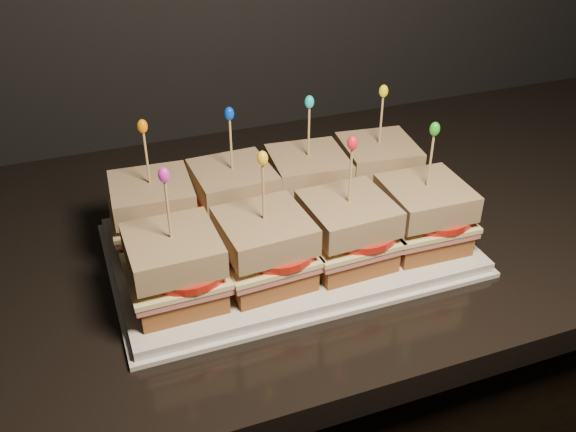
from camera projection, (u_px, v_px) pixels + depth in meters
name	position (u px, v px, depth m)	size (l,w,h in m)	color
granite_slab	(118.00, 265.00, 0.83)	(2.43, 0.64, 0.04)	black
platter	(288.00, 246.00, 0.82)	(0.44, 0.27, 0.02)	silver
platter_rim	(288.00, 250.00, 0.83)	(0.45, 0.28, 0.01)	silver
sandwich_0_bread_bot	(156.00, 230.00, 0.82)	(0.09, 0.09, 0.03)	#5E3216
sandwich_0_ham	(155.00, 219.00, 0.81)	(0.10, 0.10, 0.01)	#B5534C
sandwich_0_cheese	(154.00, 214.00, 0.80)	(0.11, 0.10, 0.01)	#F5E698
sandwich_0_tomato	(164.00, 210.00, 0.80)	(0.09, 0.09, 0.01)	red
sandwich_0_bread_top	(152.00, 195.00, 0.79)	(0.10, 0.10, 0.03)	#52270D
sandwich_0_pick	(147.00, 161.00, 0.76)	(0.00, 0.00, 0.09)	tan
sandwich_0_frill	(142.00, 126.00, 0.74)	(0.01, 0.01, 0.02)	orange
sandwich_1_bread_bot	(235.00, 215.00, 0.85)	(0.09, 0.09, 0.03)	#5E3216
sandwich_1_ham	(234.00, 204.00, 0.84)	(0.10, 0.10, 0.01)	#B5534C
sandwich_1_cheese	(234.00, 199.00, 0.83)	(0.11, 0.10, 0.01)	#F5E698
sandwich_1_tomato	(244.00, 195.00, 0.83)	(0.09, 0.09, 0.01)	red
sandwich_1_bread_top	(233.00, 180.00, 0.82)	(0.10, 0.10, 0.03)	#52270D
sandwich_1_pick	(231.00, 147.00, 0.79)	(0.00, 0.00, 0.09)	tan
sandwich_1_frill	(229.00, 114.00, 0.77)	(0.01, 0.01, 0.02)	#0337D7
sandwich_2_bread_bot	(308.00, 201.00, 0.88)	(0.09, 0.09, 0.03)	#5E3216
sandwich_2_ham	(308.00, 190.00, 0.87)	(0.10, 0.10, 0.01)	#B5534C
sandwich_2_cheese	(308.00, 185.00, 0.86)	(0.11, 0.10, 0.01)	#F5E698
sandwich_2_tomato	(318.00, 181.00, 0.86)	(0.09, 0.09, 0.01)	red
sandwich_2_bread_top	(308.00, 167.00, 0.85)	(0.10, 0.10, 0.03)	#52270D
sandwich_2_pick	(309.00, 135.00, 0.82)	(0.00, 0.00, 0.09)	tan
sandwich_2_frill	(309.00, 102.00, 0.80)	(0.01, 0.01, 0.02)	#16BEC5
sandwich_3_bread_bot	(375.00, 187.00, 0.91)	(0.09, 0.09, 0.03)	#5E3216
sandwich_3_ham	(376.00, 177.00, 0.90)	(0.10, 0.10, 0.01)	#B5534C
sandwich_3_cheese	(377.00, 172.00, 0.89)	(0.11, 0.10, 0.01)	#F5E698
sandwich_3_tomato	(387.00, 168.00, 0.89)	(0.09, 0.09, 0.01)	red
sandwich_3_bread_top	(378.00, 154.00, 0.88)	(0.10, 0.10, 0.03)	#52270D
sandwich_3_pick	(381.00, 123.00, 0.85)	(0.00, 0.00, 0.09)	tan
sandwich_3_frill	(384.00, 91.00, 0.83)	(0.01, 0.01, 0.02)	yellow
sandwich_4_bread_bot	(177.00, 288.00, 0.72)	(0.09, 0.09, 0.03)	#5E3216
sandwich_4_ham	(176.00, 276.00, 0.71)	(0.10, 0.10, 0.01)	#B5534C
sandwich_4_cheese	(175.00, 271.00, 0.70)	(0.11, 0.10, 0.01)	#F5E698
sandwich_4_tomato	(187.00, 266.00, 0.70)	(0.09, 0.09, 0.01)	red
sandwich_4_bread_top	(173.00, 250.00, 0.69)	(0.10, 0.10, 0.03)	#52270D
sandwich_4_pick	(168.00, 213.00, 0.66)	(0.00, 0.00, 0.09)	tan
sandwich_4_frill	(164.00, 175.00, 0.64)	(0.01, 0.01, 0.02)	#D625B3
sandwich_5_bread_bot	(265.00, 268.00, 0.75)	(0.09, 0.09, 0.03)	#5E3216
sandwich_5_ham	(265.00, 256.00, 0.74)	(0.10, 0.10, 0.01)	#B5534C
sandwich_5_cheese	(265.00, 252.00, 0.73)	(0.11, 0.10, 0.01)	#F5E698
sandwich_5_tomato	(276.00, 247.00, 0.73)	(0.09, 0.09, 0.01)	red
sandwich_5_bread_top	(264.00, 231.00, 0.72)	(0.10, 0.10, 0.03)	#52270D
sandwich_5_pick	(263.00, 195.00, 0.69)	(0.00, 0.00, 0.09)	tan
sandwich_5_frill	(262.00, 158.00, 0.67)	(0.01, 0.01, 0.02)	yellow
sandwich_6_bread_bot	(346.00, 250.00, 0.78)	(0.09, 0.09, 0.03)	#5E3216
sandwich_6_ham	(347.00, 239.00, 0.77)	(0.10, 0.10, 0.01)	#B5534C
sandwich_6_cheese	(347.00, 234.00, 0.77)	(0.11, 0.10, 0.01)	#F5E698
sandwich_6_tomato	(359.00, 229.00, 0.76)	(0.09, 0.09, 0.01)	red
sandwich_6_bread_top	(348.00, 214.00, 0.75)	(0.10, 0.10, 0.03)	#52270D
sandwich_6_pick	(350.00, 179.00, 0.73)	(0.00, 0.00, 0.09)	tan
sandwich_6_frill	(352.00, 143.00, 0.70)	(0.01, 0.01, 0.02)	red
sandwich_7_bread_bot	(421.00, 234.00, 0.81)	(0.09, 0.09, 0.03)	#5E3216
sandwich_7_ham	(422.00, 222.00, 0.80)	(0.10, 0.10, 0.01)	#B5534C
sandwich_7_cheese	(423.00, 217.00, 0.80)	(0.11, 0.10, 0.01)	#F5E698
sandwich_7_tomato	(435.00, 213.00, 0.79)	(0.09, 0.09, 0.01)	red
sandwich_7_bread_top	(426.00, 198.00, 0.78)	(0.10, 0.10, 0.03)	#52270D
sandwich_7_pick	(430.00, 164.00, 0.76)	(0.00, 0.00, 0.09)	tan
sandwich_7_frill	(435.00, 129.00, 0.73)	(0.01, 0.01, 0.02)	green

